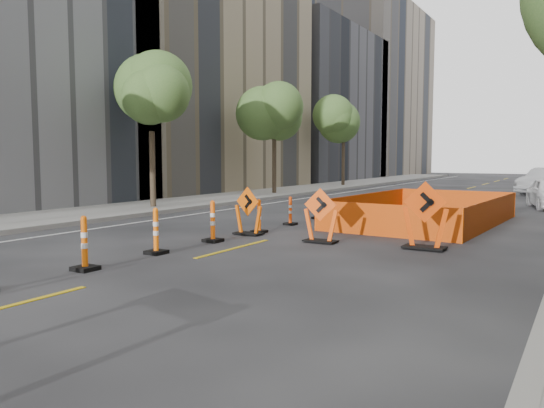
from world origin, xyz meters
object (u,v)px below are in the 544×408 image
Objects in this scene: channelizer_6 at (259,216)px; channelizer_7 at (290,211)px; chevron_sign_center at (321,215)px; channelizer_5 at (213,221)px; channelizer_3 at (84,243)px; chevron_sign_right at (425,216)px; channelizer_4 at (156,231)px; channelizer_8 at (318,206)px; chevron_sign_left at (248,211)px.

channelizer_7 is (-0.09, 2.06, -0.03)m from channelizer_6.
channelizer_6 is at bearing 155.99° from chevron_sign_center.
chevron_sign_center is at bearing 28.77° from channelizer_5.
channelizer_3 is 7.77m from chevron_sign_right.
channelizer_5 is 2.84m from chevron_sign_center.
channelizer_8 is at bearing 89.18° from channelizer_4.
channelizer_3 reaches higher than channelizer_8.
channelizer_3 reaches higher than channelizer_7.
channelizer_6 is at bearing 88.58° from channelizer_3.
channelizer_4 is 1.08× the size of channelizer_6.
channelizer_7 is 1.00× the size of channelizer_8.
chevron_sign_right is at bearing 18.91° from channelizer_5.
channelizer_4 is 4.27m from chevron_sign_center.
channelizer_8 is 0.66× the size of chevron_sign_center.
channelizer_3 is 2.06m from channelizer_4.
channelizer_3 reaches higher than channelizer_6.
channelizer_4 is (-0.05, 2.06, -0.01)m from channelizer_3.
channelizer_7 is at bearing 88.93° from channelizer_4.
chevron_sign_left is at bearing -94.26° from channelizer_6.
channelizer_4 is 0.98× the size of channelizer_5.
channelizer_5 is at bearing -90.67° from channelizer_7.
channelizer_7 is at bearing 89.55° from channelizer_3.
channelizer_3 is at bearing -88.57° from channelizer_4.
channelizer_7 is at bearing 99.88° from chevron_sign_left.
channelizer_5 is 6.17m from channelizer_8.
channelizer_8 is 0.57× the size of chevron_sign_right.
channelizer_7 is at bearing 133.07° from chevron_sign_right.
channelizer_5 is 2.06m from channelizer_6.
chevron_sign_left is at bearing 88.83° from channelizer_3.
channelizer_4 reaches higher than channelizer_6.
chevron_sign_right reaches higher than channelizer_7.
channelizer_7 is at bearing -90.05° from channelizer_8.
chevron_sign_left is 4.99m from chevron_sign_right.
chevron_sign_left reaches higher than channelizer_8.
channelizer_7 is (0.12, 6.17, -0.07)m from channelizer_4.
channelizer_3 is 0.99× the size of channelizer_5.
channelizer_4 is 1.15× the size of channelizer_8.
chevron_sign_left is at bearing 168.12° from chevron_sign_center.
channelizer_6 is at bearing 94.49° from chevron_sign_left.
channelizer_3 is at bearing -90.23° from channelizer_5.
chevron_sign_right is (4.99, 0.20, 0.14)m from chevron_sign_left.
channelizer_7 is at bearing 123.98° from chevron_sign_center.
chevron_sign_left reaches higher than channelizer_7.
chevron_sign_right reaches higher than channelizer_8.
channelizer_6 is 0.70× the size of chevron_sign_center.
chevron_sign_left is (0.17, 3.60, 0.15)m from channelizer_4.
channelizer_3 is 1.01× the size of channelizer_4.
channelizer_4 is 6.17m from channelizer_7.
channelizer_6 is 4.97m from chevron_sign_right.
channelizer_4 is at bearing -91.07° from channelizer_7.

